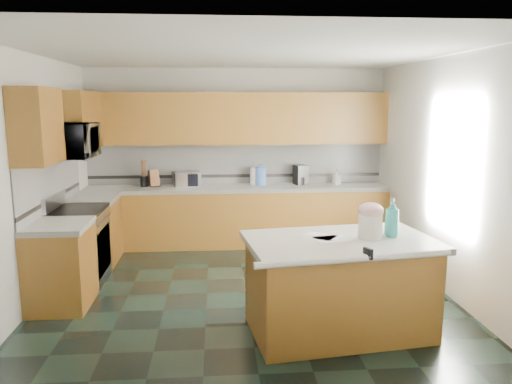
{
  "coord_description": "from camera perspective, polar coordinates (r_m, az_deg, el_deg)",
  "views": [
    {
      "loc": [
        -0.32,
        -5.51,
        2.17
      ],
      "look_at": [
        0.15,
        0.35,
        1.12
      ],
      "focal_mm": 35.0,
      "sensor_mm": 36.0,
      "label": 1
    }
  ],
  "objects": [
    {
      "name": "left_base_cab_rear",
      "position": [
        7.21,
        -17.97,
        -4.33
      ],
      "size": [
        0.6,
        0.82,
        0.86
      ],
      "primitive_type": "cube",
      "color": "#42250B",
      "rests_on": "ground"
    },
    {
      "name": "left_accent_band",
      "position": [
        6.46,
        -22.18,
        -0.69
      ],
      "size": [
        0.01,
        2.3,
        0.05
      ],
      "primitive_type": "cube",
      "color": "black",
      "rests_on": "wall_left"
    },
    {
      "name": "back_accent_band",
      "position": [
        7.88,
        -2.22,
        1.87
      ],
      "size": [
        4.6,
        0.01,
        0.05
      ],
      "primitive_type": "cube",
      "color": "black",
      "rests_on": "back_countertop"
    },
    {
      "name": "utensil_crock",
      "position": [
        7.75,
        -12.63,
        1.22
      ],
      "size": [
        0.13,
        0.13,
        0.16
      ],
      "primitive_type": "cylinder",
      "color": "black",
      "rests_on": "back_countertop"
    },
    {
      "name": "island_base",
      "position": [
        4.89,
        9.47,
        -10.85
      ],
      "size": [
        1.74,
        1.14,
        0.86
      ],
      "primitive_type": "cube",
      "rotation": [
        0.0,
        0.0,
        0.13
      ],
      "color": "#42250B",
      "rests_on": "ground"
    },
    {
      "name": "back_countertop",
      "position": [
        7.62,
        -2.12,
        0.45
      ],
      "size": [
        4.6,
        0.64,
        0.06
      ],
      "primitive_type": "cube",
      "color": "white",
      "rests_on": "back_base_cab"
    },
    {
      "name": "left_counter_rear",
      "position": [
        7.12,
        -18.17,
        -0.74
      ],
      "size": [
        0.64,
        0.82,
        0.06
      ],
      "primitive_type": "cube",
      "color": "white",
      "rests_on": "left_base_cab_rear"
    },
    {
      "name": "wall_back",
      "position": [
        7.88,
        -2.24,
        4.14
      ],
      "size": [
        4.6,
        0.04,
        2.7
      ],
      "primitive_type": "cube",
      "color": "silver",
      "rests_on": "ground"
    },
    {
      "name": "range_cooktop",
      "position": [
        6.36,
        -19.81,
        -1.99
      ],
      "size": [
        0.62,
        0.78,
        0.04
      ],
      "primitive_type": "cube",
      "color": "black",
      "rests_on": "range_body"
    },
    {
      "name": "clamp_handle",
      "position": [
        4.26,
        12.9,
        -7.34
      ],
      "size": [
        0.02,
        0.07,
        0.02
      ],
      "primitive_type": "cylinder",
      "rotation": [
        1.57,
        0.0,
        0.0
      ],
      "color": "black",
      "rests_on": "island_top"
    },
    {
      "name": "coffee_maker",
      "position": [
        7.78,
        5.12,
        1.97
      ],
      "size": [
        0.23,
        0.24,
        0.3
      ],
      "primitive_type": "cube",
      "rotation": [
        0.0,
        0.0,
        0.29
      ],
      "color": "black",
      "rests_on": "back_countertop"
    },
    {
      "name": "soap_bottle_island",
      "position": [
        4.89,
        15.29,
        -2.82
      ],
      "size": [
        0.18,
        0.18,
        0.37
      ],
      "primitive_type": "imported",
      "rotation": [
        0.0,
        0.0,
        -0.34
      ],
      "color": "teal",
      "rests_on": "island_top"
    },
    {
      "name": "microwave",
      "position": [
        6.25,
        -20.26,
        5.5
      ],
      "size": [
        0.5,
        0.73,
        0.41
      ],
      "primitive_type": "imported",
      "rotation": [
        0.0,
        0.0,
        1.57
      ],
      "color": "#B7B7BC",
      "rests_on": "wall_left"
    },
    {
      "name": "treat_jar_knob_end_l",
      "position": [
        4.73,
        12.55,
        -1.49
      ],
      "size": [
        0.04,
        0.04,
        0.04
      ],
      "primitive_type": "sphere",
      "color": "tan",
      "rests_on": "treat_jar_lid"
    },
    {
      "name": "left_counter_front",
      "position": [
        5.67,
        -21.73,
        -3.64
      ],
      "size": [
        0.64,
        0.72,
        0.06
      ],
      "primitive_type": "cube",
      "color": "white",
      "rests_on": "left_base_cab_front"
    },
    {
      "name": "left_base_cab_front",
      "position": [
        5.79,
        -21.43,
        -8.06
      ],
      "size": [
        0.6,
        0.72,
        0.86
      ],
      "primitive_type": "cube",
      "color": "#42250B",
      "rests_on": "ground"
    },
    {
      "name": "ceiling",
      "position": [
        5.54,
        -1.3,
        15.62
      ],
      "size": [
        4.6,
        4.6,
        0.0
      ],
      "primitive_type": "plane",
      "color": "white",
      "rests_on": "ground"
    },
    {
      "name": "soap_back_cap",
      "position": [
        7.85,
        9.25,
        2.5
      ],
      "size": [
        0.02,
        0.02,
        0.03
      ],
      "primitive_type": "cylinder",
      "color": "red",
      "rests_on": "soap_bottle_back"
    },
    {
      "name": "knife_block",
      "position": [
        7.7,
        -11.58,
        1.52
      ],
      "size": [
        0.19,
        0.22,
        0.27
      ],
      "primitive_type": "cube",
      "rotation": [
        -0.31,
        0.0,
        0.36
      ],
      "color": "#472814",
      "rests_on": "back_countertop"
    },
    {
      "name": "back_backsplash",
      "position": [
        7.86,
        -2.23,
        3.28
      ],
      "size": [
        4.6,
        0.02,
        0.63
      ],
      "primitive_type": "cube",
      "color": "silver",
      "rests_on": "back_countertop"
    },
    {
      "name": "wall_front",
      "position": [
        3.3,
        1.12,
        -4.21
      ],
      "size": [
        4.6,
        0.04,
        2.7
      ],
      "primitive_type": "cube",
      "color": "silver",
      "rests_on": "ground"
    },
    {
      "name": "soap_bottle_back",
      "position": [
        7.87,
        9.23,
        1.63
      ],
      "size": [
        0.12,
        0.12,
        0.21
      ],
      "primitive_type": "imported",
      "rotation": [
        0.0,
        0.0,
        0.31
      ],
      "color": "white",
      "rests_on": "back_countertop"
    },
    {
      "name": "treat_jar_knob_end_r",
      "position": [
        4.76,
        13.46,
        -1.47
      ],
      "size": [
        0.04,
        0.04,
        0.04
      ],
      "primitive_type": "sphere",
      "color": "tan",
      "rests_on": "treat_jar_lid"
    },
    {
      "name": "paper_sheet_a",
      "position": [
        4.72,
        8.74,
        -5.31
      ],
      "size": [
        0.36,
        0.3,
        0.0
      ],
      "primitive_type": "cube",
      "rotation": [
        0.0,
        0.0,
        0.22
      ],
      "color": "white",
      "rests_on": "island_top"
    },
    {
      "name": "utensil_bundle",
      "position": [
        7.72,
        -12.69,
        2.71
      ],
      "size": [
        0.08,
        0.08,
        0.24
      ],
      "primitive_type": "cylinder",
      "color": "#472814",
      "rests_on": "utensil_crock"
    },
    {
      "name": "floor",
      "position": [
        5.93,
        -1.2,
        -11.35
      ],
      "size": [
        4.6,
        4.6,
        0.0
      ],
      "primitive_type": "plane",
      "color": "black",
      "rests_on": "ground"
    },
    {
      "name": "left_upper_cab_rear",
      "position": [
        7.17,
        -19.44,
        7.72
      ],
      "size": [
        0.33,
        1.09,
        0.78
      ],
      "primitive_type": "cube",
      "color": "#42250B",
      "rests_on": "wall_left"
    },
    {
      "name": "left_upper_cab_front",
      "position": [
        5.57,
        -23.77,
        6.92
      ],
      "size": [
        0.33,
        0.72,
        0.78
      ],
      "primitive_type": "cube",
      "color": "#42250B",
      "rests_on": "wall_left"
    },
    {
      "name": "clamp_body",
      "position": [
        4.3,
        12.68,
        -6.85
      ],
      "size": [
        0.07,
        0.1,
        0.09
      ],
      "primitive_type": "cube",
      "rotation": [
        0.0,
        0.0,
        0.41
      ],
      "color": "black",
      "rests_on": "island_top"
    },
    {
      "name": "treat_jar_knob",
      "position": [
        4.74,
        13.01,
        -1.48
      ],
      "size": [
        0.08,
        0.03,
        0.03
      ],
      "primitive_type": "cylinder",
      "rotation": [
        0.0,
        1.57,
        0.0
      ],
      "color": "tan",
      "rests_on": "treat_jar_lid"
    },
    {
      "name": "paper_towel",
      "position": [
        7.71,
        -0.25,
        1.81
      ],
      "size": [
        0.12,
        0.12,
        0.27
      ],
      "primitive_type": "cylinder",
      "color": "white",
      "rests_on": "back_countertop"
    },
    {
      "name": "left_backsplash",
      "position": [
        6.44,
        -22.34,
        1.01
      ],
      "size": [
        0.02,
        2.3,
        0.63
      ],
      "primitive_type": "cube",
      "color": "silver",
      "rests_on": "wall_left"
    },
    {
      "name": "wall_right",
      "position": [
        6.16,
        20.84,
        1.82
      ],
      "size": [
        0.04,
        4.6,
        2.7
      ],
      "primitive_type": "cube",
      "color": "silver",
      "rests_on": "ground"
    },
    {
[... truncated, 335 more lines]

